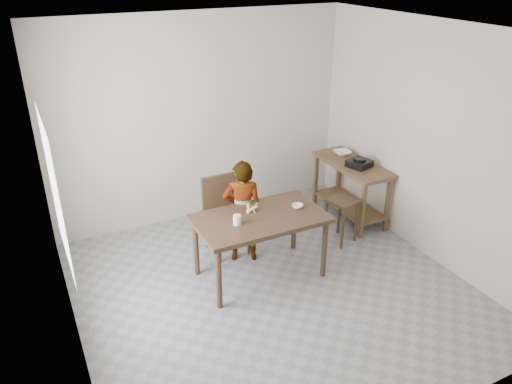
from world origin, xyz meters
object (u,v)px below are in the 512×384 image
dining_chair (227,217)px  prep_counter (350,190)px  dining_table (260,246)px  child (243,212)px  stool (341,220)px

dining_chair → prep_counter: bearing=0.2°
dining_table → child: child is taller
child → stool: child is taller
child → dining_table: bearing=115.9°
dining_chair → stool: size_ratio=1.60×
dining_chair → stool: bearing=-18.6°
dining_table → stool: dining_table is taller
stool → dining_table: bearing=-169.9°
dining_table → dining_chair: (-0.12, 0.64, 0.09)m
child → stool: size_ratio=2.16×
dining_table → stool: bearing=10.1°
dining_table → dining_chair: dining_chair is taller
child → dining_chair: size_ratio=1.35×
prep_counter → child: bearing=-170.3°
dining_table → child: 0.47m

